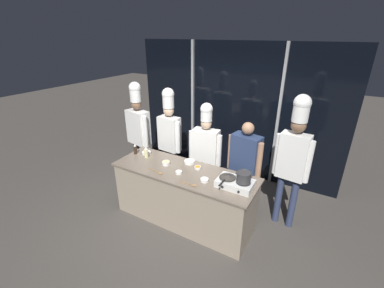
# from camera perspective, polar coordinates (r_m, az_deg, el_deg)

# --- Properties ---
(ground_plane) EXTENTS (24.00, 24.00, 0.00)m
(ground_plane) POSITION_cam_1_polar(r_m,az_deg,el_deg) (4.43, -1.69, -16.15)
(ground_plane) COLOR #47423D
(window_wall_back) EXTENTS (4.31, 0.09, 2.70)m
(window_wall_back) POSITION_cam_1_polar(r_m,az_deg,el_deg) (5.33, 9.03, 7.16)
(window_wall_back) COLOR black
(window_wall_back) RESTS_ON ground_plane
(demo_counter) EXTENTS (2.26, 0.78, 0.90)m
(demo_counter) POSITION_cam_1_polar(r_m,az_deg,el_deg) (4.16, -1.76, -11.36)
(demo_counter) COLOR gray
(demo_counter) RESTS_ON ground_plane
(portable_stove) EXTENTS (0.49, 0.34, 0.11)m
(portable_stove) POSITION_cam_1_polar(r_m,az_deg,el_deg) (3.57, 9.55, -8.58)
(portable_stove) COLOR silver
(portable_stove) RESTS_ON demo_counter
(frying_pan) EXTENTS (0.23, 0.40, 0.04)m
(frying_pan) POSITION_cam_1_polar(r_m,az_deg,el_deg) (3.56, 7.90, -7.18)
(frying_pan) COLOR #38332D
(frying_pan) RESTS_ON portable_stove
(stock_pot) EXTENTS (0.22, 0.19, 0.15)m
(stock_pot) POSITION_cam_1_polar(r_m,az_deg,el_deg) (3.47, 11.44, -7.18)
(stock_pot) COLOR #333335
(stock_pot) RESTS_ON portable_stove
(squeeze_bottle_soy) EXTENTS (0.05, 0.05, 0.19)m
(squeeze_bottle_soy) POSITION_cam_1_polar(r_m,az_deg,el_deg) (4.51, -12.52, -1.13)
(squeeze_bottle_soy) COLOR #332319
(squeeze_bottle_soy) RESTS_ON demo_counter
(squeeze_bottle_oil) EXTENTS (0.06, 0.06, 0.19)m
(squeeze_bottle_oil) POSITION_cam_1_polar(r_m,az_deg,el_deg) (4.35, -10.16, -1.88)
(squeeze_bottle_oil) COLOR beige
(squeeze_bottle_oil) RESTS_ON demo_counter
(prep_bowl_rice) EXTENTS (0.12, 0.12, 0.04)m
(prep_bowl_rice) POSITION_cam_1_polar(r_m,az_deg,el_deg) (3.65, 2.78, -7.94)
(prep_bowl_rice) COLOR white
(prep_bowl_rice) RESTS_ON demo_counter
(prep_bowl_bean_sprouts) EXTENTS (0.10, 0.10, 0.04)m
(prep_bowl_bean_sprouts) POSITION_cam_1_polar(r_m,az_deg,el_deg) (3.84, -2.96, -6.28)
(prep_bowl_bean_sprouts) COLOR white
(prep_bowl_bean_sprouts) RESTS_ON demo_counter
(prep_bowl_onion) EXTENTS (0.17, 0.17, 0.05)m
(prep_bowl_onion) POSITION_cam_1_polar(r_m,az_deg,el_deg) (4.12, -0.59, -3.93)
(prep_bowl_onion) COLOR white
(prep_bowl_onion) RESTS_ON demo_counter
(prep_bowl_carrots) EXTENTS (0.10, 0.10, 0.04)m
(prep_bowl_carrots) POSITION_cam_1_polar(r_m,az_deg,el_deg) (3.96, 1.27, -5.22)
(prep_bowl_carrots) COLOR white
(prep_bowl_carrots) RESTS_ON demo_counter
(prep_bowl_ginger) EXTENTS (0.12, 0.12, 0.06)m
(prep_bowl_ginger) POSITION_cam_1_polar(r_m,az_deg,el_deg) (4.09, -5.81, -4.18)
(prep_bowl_ginger) COLOR white
(prep_bowl_ginger) RESTS_ON demo_counter
(prep_bowl_garlic) EXTENTS (0.16, 0.16, 0.04)m
(prep_bowl_garlic) POSITION_cam_1_polar(r_m,az_deg,el_deg) (4.49, -10.06, -1.91)
(prep_bowl_garlic) COLOR white
(prep_bowl_garlic) RESTS_ON demo_counter
(serving_spoon_slotted) EXTENTS (0.28, 0.07, 0.02)m
(serving_spoon_slotted) POSITION_cam_1_polar(r_m,az_deg,el_deg) (3.89, -7.42, -6.30)
(serving_spoon_slotted) COLOR olive
(serving_spoon_slotted) RESTS_ON demo_counter
(serving_spoon_solid) EXTENTS (0.27, 0.06, 0.02)m
(serving_spoon_solid) POSITION_cam_1_polar(r_m,az_deg,el_deg) (3.57, 0.00, -9.05)
(serving_spoon_solid) COLOR olive
(serving_spoon_solid) RESTS_ON demo_counter
(chef_head) EXTENTS (0.60, 0.33, 2.01)m
(chef_head) POSITION_cam_1_polar(r_m,az_deg,el_deg) (5.09, -11.89, 3.74)
(chef_head) COLOR #4C4C51
(chef_head) RESTS_ON ground_plane
(chef_sous) EXTENTS (0.52, 0.23, 1.96)m
(chef_sous) POSITION_cam_1_polar(r_m,az_deg,el_deg) (4.72, -5.06, 2.72)
(chef_sous) COLOR #4C4C51
(chef_sous) RESTS_ON ground_plane
(chef_line) EXTENTS (0.58, 0.28, 1.80)m
(chef_line) POSITION_cam_1_polar(r_m,az_deg,el_deg) (4.38, 3.04, -0.79)
(chef_line) COLOR #2D3856
(chef_line) RESTS_ON ground_plane
(person_guest) EXTENTS (0.58, 0.31, 1.61)m
(person_guest) POSITION_cam_1_polar(r_m,az_deg,el_deg) (4.13, 11.67, -3.76)
(person_guest) COLOR #232326
(person_guest) RESTS_ON ground_plane
(chef_pastry) EXTENTS (0.53, 0.25, 2.10)m
(chef_pastry) POSITION_cam_1_polar(r_m,az_deg,el_deg) (3.94, 21.66, -1.81)
(chef_pastry) COLOR #2D3856
(chef_pastry) RESTS_ON ground_plane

